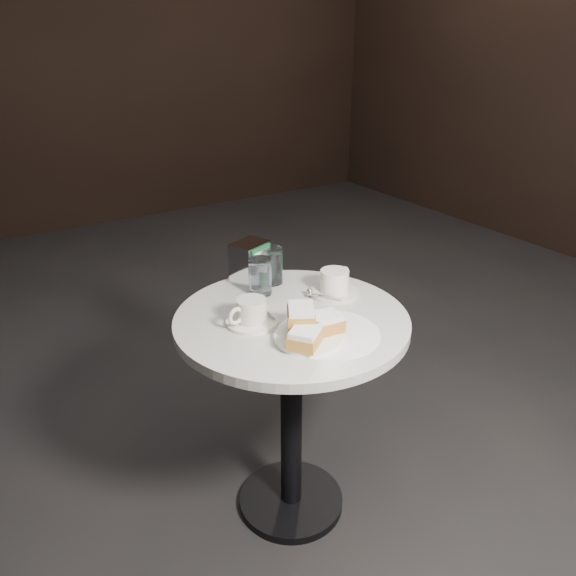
# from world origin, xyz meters

# --- Properties ---
(ground) EXTENTS (7.00, 7.00, 0.00)m
(ground) POSITION_xyz_m (0.00, 0.00, 0.00)
(ground) COLOR black
(ground) RESTS_ON ground
(cafe_table) EXTENTS (0.70, 0.70, 0.74)m
(cafe_table) POSITION_xyz_m (0.00, 0.00, 0.55)
(cafe_table) COLOR black
(cafe_table) RESTS_ON ground
(sugar_spill) EXTENTS (0.36, 0.36, 0.00)m
(sugar_spill) POSITION_xyz_m (0.03, -0.14, 0.75)
(sugar_spill) COLOR white
(sugar_spill) RESTS_ON cafe_table
(beignet_plate) EXTENTS (0.24, 0.24, 0.09)m
(beignet_plate) POSITION_xyz_m (-0.03, -0.14, 0.78)
(beignet_plate) COLOR white
(beignet_plate) RESTS_ON cafe_table
(coffee_cup_left) EXTENTS (0.17, 0.17, 0.08)m
(coffee_cup_left) POSITION_xyz_m (-0.12, 0.02, 0.78)
(coffee_cup_left) COLOR white
(coffee_cup_left) RESTS_ON cafe_table
(coffee_cup_right) EXTENTS (0.20, 0.20, 0.08)m
(coffee_cup_right) POSITION_xyz_m (0.20, 0.06, 0.78)
(coffee_cup_right) COLOR silver
(coffee_cup_right) RESTS_ON cafe_table
(water_glass_left) EXTENTS (0.08, 0.08, 0.12)m
(water_glass_left) POSITION_xyz_m (0.00, 0.19, 0.80)
(water_glass_left) COLOR white
(water_glass_left) RESTS_ON cafe_table
(water_glass_right) EXTENTS (0.09, 0.09, 0.12)m
(water_glass_right) POSITION_xyz_m (0.08, 0.24, 0.80)
(water_glass_right) COLOR silver
(water_glass_right) RESTS_ON cafe_table
(napkin_dispenser) EXTENTS (0.14, 0.13, 0.14)m
(napkin_dispenser) POSITION_xyz_m (0.03, 0.30, 0.81)
(napkin_dispenser) COLOR silver
(napkin_dispenser) RESTS_ON cafe_table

